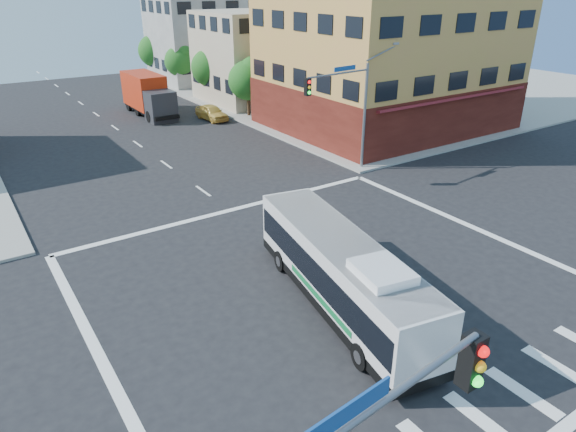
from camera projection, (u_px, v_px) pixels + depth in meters
ground at (337, 287)px, 21.50m from camera, size 120.00×120.00×0.00m
sidewalk_ne at (379, 81)px, 65.61m from camera, size 50.00×50.00×0.15m
corner_building_ne at (388, 57)px, 43.12m from camera, size 18.10×15.44×14.00m
building_east_near at (262, 56)px, 53.89m from camera, size 12.06×10.06×9.00m
building_east_far at (204, 40)px, 64.26m from camera, size 12.06×10.06×10.00m
signal_mast_ne at (347, 99)px, 32.04m from camera, size 7.91×1.13×8.07m
street_tree_a at (249, 78)px, 47.13m from camera, size 3.60×3.60×5.53m
street_tree_b at (211, 65)px, 53.10m from camera, size 3.80×3.80×5.79m
street_tree_c at (180, 59)px, 59.27m from camera, size 3.40×3.40×5.29m
street_tree_d at (155, 49)px, 65.14m from camera, size 4.00×4.00×6.03m
transit_bus at (341, 272)px, 19.59m from camera, size 4.23×10.99×3.18m
box_truck at (148, 96)px, 48.48m from camera, size 2.55×8.36×3.76m
parked_car at (212, 112)px, 47.21m from camera, size 1.88×4.13×1.38m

